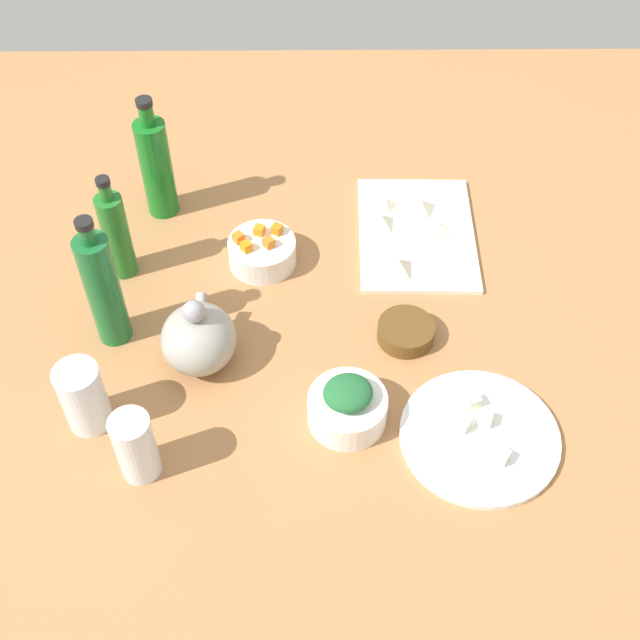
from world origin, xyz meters
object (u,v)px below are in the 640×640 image
bowl_carrots (262,252)px  bottle_1 (103,289)px  teapot (199,338)px  plate_tofu (479,436)px  cutting_board (416,233)px  bottle_0 (156,166)px  drinking_glass_0 (83,397)px  bottle_2 (116,234)px  drinking_glass_1 (135,446)px  bowl_small_side (406,332)px  bowl_greens (347,409)px

bowl_carrots → bottle_1: 32.83cm
teapot → bottle_1: bottle_1 is taller
plate_tofu → bowl_carrots: size_ratio=2.00×
cutting_board → bottle_0: bottle_0 is taller
drinking_glass_0 → bottle_2: bearing=-0.8°
drinking_glass_0 → drinking_glass_1: (-9.25, -9.56, 0.02)cm
teapot → bottle_2: bottle_2 is taller
bottle_0 → drinking_glass_1: bottle_0 is taller
bottle_1 → bottle_2: size_ratio=1.22×
teapot → drinking_glass_0: (-12.62, 17.14, 0.72)cm
teapot → drinking_glass_0: bearing=126.4°
cutting_board → bowl_small_side: size_ratio=3.16×
plate_tofu → bowl_greens: size_ratio=1.99×
bowl_greens → bottle_2: bearing=50.3°
bowl_small_side → drinking_glass_1: (-26.30, 43.56, 4.87)cm
drinking_glass_0 → bowl_carrots: bearing=-36.4°
bowl_small_side → bottle_1: size_ratio=0.37×
bowl_carrots → teapot: bearing=157.8°
plate_tofu → bottle_2: 74.43cm
bowl_carrots → bottle_0: 27.40cm
bottle_2 → plate_tofu: bearing=-121.5°
plate_tofu → teapot: size_ratio=1.67×
bowl_carrots → cutting_board: bearing=-76.8°
cutting_board → drinking_glass_0: 72.34cm
bottle_0 → teapot: bearing=-164.1°
cutting_board → plate_tofu: plate_tofu is taller
bowl_carrots → bottle_0: bottle_0 is taller
teapot → bottle_2: (21.82, 16.65, 3.79)cm
bowl_small_side → drinking_glass_0: size_ratio=0.78×
bowl_carrots → drinking_glass_0: 45.54cm
bowl_greens → bowl_carrots: 39.72cm
plate_tofu → bottle_1: 67.24cm
bowl_greens → bottle_2: size_ratio=0.58×
bottle_0 → drinking_glass_0: bottle_0 is taller
bowl_small_side → drinking_glass_0: drinking_glass_0 is taller
bowl_carrots → drinking_glass_1: drinking_glass_1 is taller
bowl_carrots → drinking_glass_0: drinking_glass_0 is taller
drinking_glass_1 → bowl_carrots: bearing=-20.8°
bowl_greens → bowl_carrots: size_ratio=1.00×
bottle_1 → drinking_glass_0: (-18.43, 1.19, -5.53)cm
plate_tofu → drinking_glass_0: 63.90cm
bowl_greens → drinking_glass_0: bearing=89.8°
plate_tofu → bottle_2: bearing=58.5°
cutting_board → bowl_carrots: 31.35cm
plate_tofu → bowl_carrots: bowl_carrots is taller
teapot → bottle_0: 41.24cm
bowl_small_side → plate_tofu: bearing=-153.9°
bottle_2 → teapot: bearing=-142.7°
bowl_small_side → drinking_glass_0: (-17.05, 53.12, 4.85)cm
teapot → drinking_glass_0: 21.30cm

